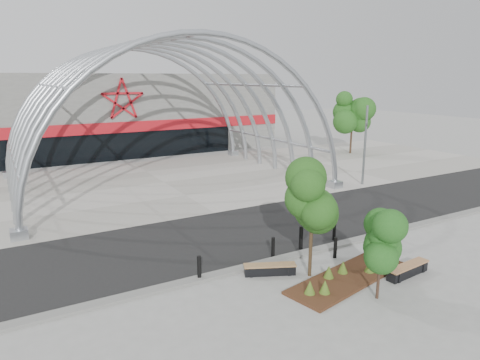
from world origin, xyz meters
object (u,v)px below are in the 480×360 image
(street_tree_0, at_px, (313,200))
(bench_1, at_px, (408,270))
(bollard_2, at_px, (335,248))
(signal_pole, at_px, (365,144))
(street_tree_1, at_px, (382,239))
(bench_0, at_px, (270,270))

(street_tree_0, height_order, bench_1, street_tree_0)
(bollard_2, bearing_deg, signal_pole, 40.12)
(street_tree_0, relative_size, bench_1, 1.96)
(bench_1, bearing_deg, street_tree_1, -164.05)
(signal_pole, relative_size, street_tree_0, 1.32)
(street_tree_1, distance_m, bollard_2, 3.99)
(signal_pole, distance_m, bench_0, 16.79)
(bench_0, bearing_deg, signal_pole, 32.53)
(bench_0, distance_m, bollard_2, 3.36)
(signal_pole, height_order, street_tree_0, signal_pole)
(signal_pole, distance_m, street_tree_1, 17.02)
(street_tree_0, xyz_separation_m, street_tree_1, (0.96, -2.59, -0.86))
(street_tree_0, bearing_deg, bench_1, -29.44)
(street_tree_0, xyz_separation_m, bench_0, (-1.31, 0.85, -2.90))
(signal_pole, xyz_separation_m, bench_0, (-13.96, -8.90, -2.78))
(signal_pole, bearing_deg, street_tree_0, -142.35)
(street_tree_1, distance_m, bench_0, 4.60)
(street_tree_0, distance_m, bollard_2, 3.43)
(street_tree_1, bearing_deg, bench_0, 123.43)
(signal_pole, relative_size, bench_1, 2.60)
(signal_pole, xyz_separation_m, bench_1, (-9.28, -11.66, -2.77))
(bollard_2, bearing_deg, bench_0, 179.31)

